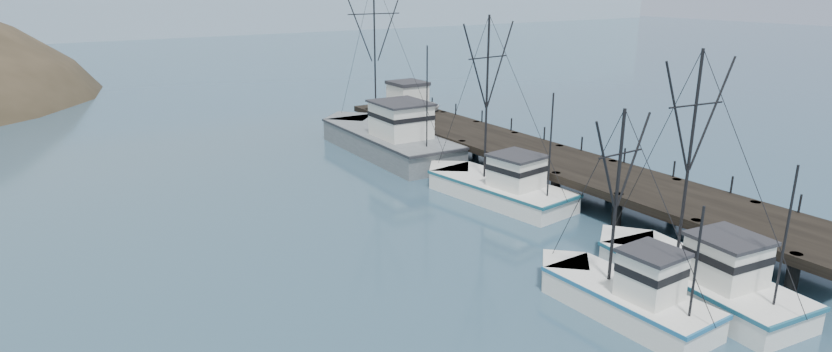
{
  "coord_description": "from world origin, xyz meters",
  "views": [
    {
      "loc": [
        -17.12,
        -17.29,
        13.65
      ],
      "look_at": [
        2.64,
        13.74,
        2.5
      ],
      "focal_mm": 28.0,
      "sensor_mm": 36.0,
      "label": 1
    }
  ],
  "objects_px": {
    "trawler_mid": "(623,295)",
    "pickup_truck": "(414,105)",
    "trawler_far": "(496,187)",
    "pier": "(533,154)",
    "trawler_near": "(693,276)",
    "work_vessel": "(386,138)",
    "pier_shed": "(408,96)"
  },
  "relations": [
    {
      "from": "trawler_mid",
      "to": "pickup_truck",
      "type": "distance_m",
      "value": 35.15
    },
    {
      "from": "trawler_far",
      "to": "pier",
      "type": "bearing_deg",
      "value": 24.45
    },
    {
      "from": "trawler_near",
      "to": "pickup_truck",
      "type": "distance_m",
      "value": 34.57
    },
    {
      "from": "trawler_near",
      "to": "pickup_truck",
      "type": "relative_size",
      "value": 2.34
    },
    {
      "from": "work_vessel",
      "to": "pier_shed",
      "type": "distance_m",
      "value": 7.68
    },
    {
      "from": "pier_shed",
      "to": "pickup_truck",
      "type": "xyz_separation_m",
      "value": [
        0.39,
        -0.44,
        -0.75
      ]
    },
    {
      "from": "pier",
      "to": "trawler_near",
      "type": "bearing_deg",
      "value": -109.46
    },
    {
      "from": "pier",
      "to": "pickup_truck",
      "type": "xyz_separation_m",
      "value": [
        0.3,
        16.4,
        0.98
      ]
    },
    {
      "from": "trawler_far",
      "to": "pickup_truck",
      "type": "bearing_deg",
      "value": 73.5
    },
    {
      "from": "pier",
      "to": "pickup_truck",
      "type": "height_order",
      "value": "pickup_truck"
    },
    {
      "from": "trawler_far",
      "to": "pickup_truck",
      "type": "distance_m",
      "value": 19.69
    },
    {
      "from": "trawler_far",
      "to": "pier_shed",
      "type": "bearing_deg",
      "value": 74.95
    },
    {
      "from": "pier",
      "to": "work_vessel",
      "type": "relative_size",
      "value": 2.5
    },
    {
      "from": "pickup_truck",
      "to": "trawler_near",
      "type": "bearing_deg",
      "value": 177.88
    },
    {
      "from": "pickup_truck",
      "to": "work_vessel",
      "type": "bearing_deg",
      "value": 138.41
    },
    {
      "from": "trawler_near",
      "to": "pickup_truck",
      "type": "xyz_separation_m",
      "value": [
        6.48,
        33.91,
        1.85
      ]
    },
    {
      "from": "work_vessel",
      "to": "pickup_truck",
      "type": "xyz_separation_m",
      "value": [
        5.66,
        4.7,
        1.44
      ]
    },
    {
      "from": "work_vessel",
      "to": "trawler_near",
      "type": "bearing_deg",
      "value": -91.61
    },
    {
      "from": "work_vessel",
      "to": "pickup_truck",
      "type": "relative_size",
      "value": 3.66
    },
    {
      "from": "trawler_near",
      "to": "pier",
      "type": "bearing_deg",
      "value": 70.54
    },
    {
      "from": "pier",
      "to": "trawler_near",
      "type": "xyz_separation_m",
      "value": [
        -6.19,
        -17.51,
        -0.87
      ]
    },
    {
      "from": "trawler_far",
      "to": "trawler_mid",
      "type": "bearing_deg",
      "value": -109.11
    },
    {
      "from": "trawler_mid",
      "to": "trawler_far",
      "type": "xyz_separation_m",
      "value": [
        5.08,
        14.65,
        0.0
      ]
    },
    {
      "from": "trawler_near",
      "to": "pier_shed",
      "type": "bearing_deg",
      "value": 79.95
    },
    {
      "from": "trawler_far",
      "to": "work_vessel",
      "type": "bearing_deg",
      "value": 90.39
    },
    {
      "from": "pier",
      "to": "pier_shed",
      "type": "height_order",
      "value": "pier_shed"
    },
    {
      "from": "trawler_near",
      "to": "trawler_mid",
      "type": "bearing_deg",
      "value": 173.69
    },
    {
      "from": "pier",
      "to": "work_vessel",
      "type": "distance_m",
      "value": 12.88
    },
    {
      "from": "trawler_near",
      "to": "pier_shed",
      "type": "relative_size",
      "value": 3.51
    },
    {
      "from": "trawler_mid",
      "to": "work_vessel",
      "type": "height_order",
      "value": "work_vessel"
    },
    {
      "from": "trawler_mid",
      "to": "pier_shed",
      "type": "xyz_separation_m",
      "value": [
        10.25,
        33.89,
        2.6
      ]
    },
    {
      "from": "pier",
      "to": "trawler_near",
      "type": "relative_size",
      "value": 3.91
    }
  ]
}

